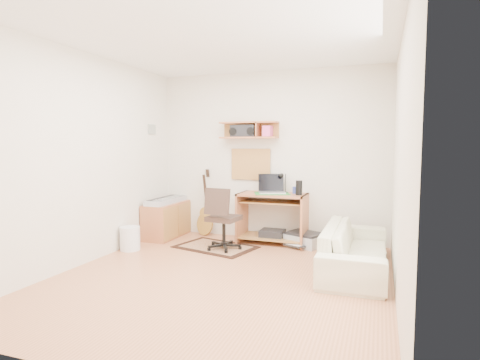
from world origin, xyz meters
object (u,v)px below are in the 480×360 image
(cabinet, at_px, (167,220))
(printer, at_px, (305,240))
(task_chair, at_px, (224,218))
(desk, at_px, (272,218))
(sofa, at_px, (356,241))

(cabinet, relative_size, printer, 1.80)
(task_chair, bearing_deg, desk, 54.54)
(printer, bearing_deg, sofa, -26.58)
(desk, xyz_separation_m, printer, (0.49, -0.01, -0.29))
(task_chair, relative_size, printer, 1.79)
(desk, relative_size, printer, 2.00)
(sofa, bearing_deg, printer, 39.73)
(cabinet, height_order, sofa, sofa)
(printer, bearing_deg, desk, -157.47)
(sofa, bearing_deg, desk, 53.55)
(desk, xyz_separation_m, sofa, (1.25, -0.93, -0.02))
(task_chair, height_order, printer, task_chair)
(desk, relative_size, sofa, 0.56)
(printer, bearing_deg, task_chair, -126.53)
(cabinet, xyz_separation_m, printer, (2.20, 0.16, -0.19))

